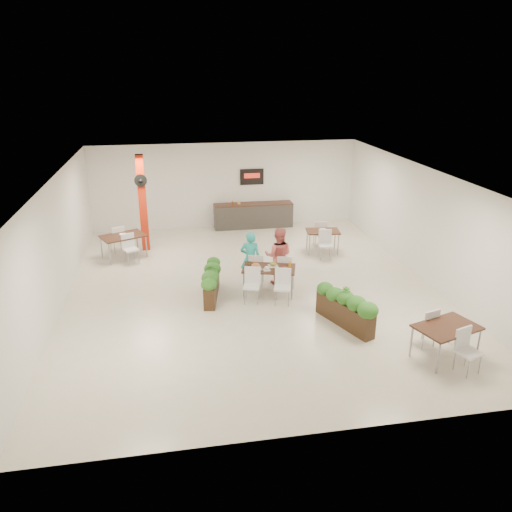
{
  "coord_description": "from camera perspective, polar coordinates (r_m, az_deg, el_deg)",
  "views": [
    {
      "loc": [
        -2.1,
        -12.53,
        5.79
      ],
      "look_at": [
        0.05,
        -0.35,
        1.1
      ],
      "focal_mm": 35.0,
      "sensor_mm": 36.0,
      "label": 1
    }
  ],
  "objects": [
    {
      "name": "planter_left",
      "position": [
        13.33,
        -5.1,
        -2.7
      ],
      "size": [
        0.65,
        1.81,
        0.95
      ],
      "rotation": [
        0.0,
        0.0,
        1.4
      ],
      "color": "black",
      "rests_on": "ground"
    },
    {
      "name": "main_table",
      "position": [
        13.43,
        1.45,
        -1.8
      ],
      "size": [
        1.62,
        1.9,
        0.92
      ],
      "rotation": [
        0.0,
        0.0,
        -0.28
      ],
      "color": "black",
      "rests_on": "ground"
    },
    {
      "name": "side_table_a",
      "position": [
        16.56,
        -14.94,
        1.93
      ],
      "size": [
        1.59,
        1.65,
        0.92
      ],
      "rotation": [
        0.0,
        0.0,
        0.44
      ],
      "color": "black",
      "rests_on": "ground"
    },
    {
      "name": "planter_right",
      "position": [
        12.04,
        10.13,
        -5.68
      ],
      "size": [
        0.96,
        1.78,
        0.98
      ],
      "rotation": [
        0.0,
        0.0,
        1.95
      ],
      "color": "black",
      "rests_on": "ground"
    },
    {
      "name": "side_table_c",
      "position": [
        11.24,
        20.94,
        -8.04
      ],
      "size": [
        1.49,
        1.67,
        0.92
      ],
      "rotation": [
        0.0,
        0.0,
        0.31
      ],
      "color": "black",
      "rests_on": "ground"
    },
    {
      "name": "room_shell",
      "position": [
        13.25,
        -0.47,
        4.18
      ],
      "size": [
        10.1,
        12.1,
        3.22
      ],
      "color": "white",
      "rests_on": "ground"
    },
    {
      "name": "diner_man",
      "position": [
        13.91,
        -0.64,
        -0.31
      ],
      "size": [
        0.66,
        0.52,
        1.58
      ],
      "primitive_type": "imported",
      "rotation": [
        0.0,
        0.0,
        2.86
      ],
      "color": "#29B2AE",
      "rests_on": "ground"
    },
    {
      "name": "ground",
      "position": [
        13.96,
        -0.45,
        -3.74
      ],
      "size": [
        12.0,
        12.0,
        0.0
      ],
      "primitive_type": "plane",
      "color": "beige",
      "rests_on": "ground"
    },
    {
      "name": "service_counter",
      "position": [
        19.19,
        -0.32,
        4.74
      ],
      "size": [
        3.0,
        0.64,
        2.2
      ],
      "color": "#322F2C",
      "rests_on": "ground"
    },
    {
      "name": "diner_woman",
      "position": [
        14.04,
        2.58,
        0.02
      ],
      "size": [
        0.94,
        0.82,
        1.64
      ],
      "primitive_type": "imported",
      "rotation": [
        0.0,
        0.0,
        2.86
      ],
      "color": "#E46965",
      "rests_on": "ground"
    },
    {
      "name": "red_column",
      "position": [
        16.86,
        -12.82,
        6.01
      ],
      "size": [
        0.4,
        0.41,
        3.2
      ],
      "color": "#B2230B",
      "rests_on": "ground"
    },
    {
      "name": "side_table_b",
      "position": [
        16.63,
        7.64,
        2.46
      ],
      "size": [
        1.16,
        1.66,
        0.92
      ],
      "rotation": [
        0.0,
        0.0,
        -0.14
      ],
      "color": "black",
      "rests_on": "ground"
    }
  ]
}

